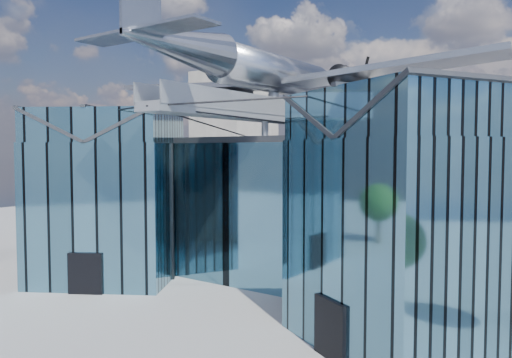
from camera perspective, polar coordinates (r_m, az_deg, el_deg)
The scene contains 4 objects.
ground_plane at distance 30.90m, azimuth -2.20°, elevation -13.63°, with size 120.00×120.00×0.00m, color gray.
museum at distance 34.55m, azimuth 3.65°, elevation -2.46°, with size 32.88×24.50×17.60m.
bg_towers at distance 75.81m, azimuth 22.62°, elevation 3.78°, with size 77.00×24.50×26.00m.
tree_side_w at distance 55.99m, azimuth -19.33°, elevation -2.20°, with size 4.71×4.71×5.66m.
Camera 1 is at (17.95, -23.50, 8.97)m, focal length 35.00 mm.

